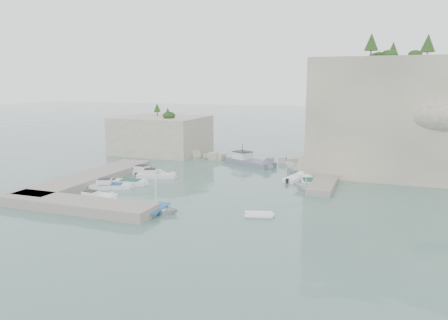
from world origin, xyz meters
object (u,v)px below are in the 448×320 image
(motorboat_a, at_px, (146,174))
(tender_east_d, at_px, (298,173))
(motorboat_c, at_px, (130,184))
(motorboat_f, at_px, (96,202))
(inflatable_dinghy, at_px, (259,216))
(rowboat, at_px, (156,213))
(work_boat, at_px, (250,165))
(motorboat_b, at_px, (156,178))
(motorboat_e, at_px, (101,199))
(motorboat_d, at_px, (111,188))
(tender_east_b, at_px, (308,184))
(tender_east_c, at_px, (295,180))
(tender_east_a, at_px, (307,190))

(motorboat_a, distance_m, tender_east_d, 22.89)
(motorboat_c, relative_size, motorboat_f, 0.96)
(motorboat_f, height_order, inflatable_dinghy, motorboat_f)
(inflatable_dinghy, bearing_deg, tender_east_d, 74.91)
(rowboat, distance_m, work_boat, 29.26)
(motorboat_b, distance_m, motorboat_e, 12.51)
(motorboat_c, distance_m, work_boat, 21.98)
(motorboat_f, height_order, work_boat, work_boat)
(motorboat_e, bearing_deg, motorboat_d, 110.40)
(motorboat_e, xyz_separation_m, work_boat, (10.31, 26.58, 0.00))
(motorboat_c, bearing_deg, motorboat_d, -119.14)
(tender_east_d, height_order, work_boat, work_boat)
(work_boat, bearing_deg, motorboat_a, -106.91)
(motorboat_a, bearing_deg, work_boat, 50.52)
(rowboat, height_order, tender_east_d, tender_east_d)
(motorboat_d, height_order, work_boat, work_boat)
(motorboat_e, distance_m, tender_east_b, 27.21)
(motorboat_e, xyz_separation_m, rowboat, (8.95, -2.64, 0.00))
(motorboat_a, distance_m, rowboat, 19.85)
(motorboat_c, xyz_separation_m, motorboat_d, (-1.08, -2.95, 0.00))
(tender_east_b, bearing_deg, inflatable_dinghy, 154.54)
(motorboat_b, relative_size, tender_east_c, 1.13)
(rowboat, distance_m, tender_east_d, 27.33)
(motorboat_e, bearing_deg, motorboat_b, 86.72)
(motorboat_b, distance_m, inflatable_dinghy, 22.85)
(tender_east_b, distance_m, tender_east_d, 6.88)
(motorboat_f, xyz_separation_m, tender_east_d, (18.70, 24.28, 0.00))
(tender_east_a, height_order, tender_east_c, tender_east_a)
(tender_east_a, relative_size, tender_east_b, 0.69)
(motorboat_d, height_order, rowboat, motorboat_d)
(inflatable_dinghy, relative_size, tender_east_d, 0.61)
(tender_east_d, bearing_deg, motorboat_d, 159.84)
(motorboat_e, bearing_deg, motorboat_f, -75.28)
(inflatable_dinghy, bearing_deg, motorboat_d, 151.48)
(tender_east_b, bearing_deg, work_boat, 30.65)
(motorboat_a, height_order, motorboat_f, same)
(motorboat_c, height_order, tender_east_a, tender_east_a)
(motorboat_b, xyz_separation_m, tender_east_a, (21.74, 0.22, 0.00))
(inflatable_dinghy, xyz_separation_m, tender_east_b, (2.29, 16.49, 0.00))
(motorboat_a, relative_size, tender_east_c, 1.16)
(motorboat_a, xyz_separation_m, motorboat_f, (2.43, -15.47, 0.00))
(motorboat_b, relative_size, tender_east_a, 1.76)
(motorboat_b, height_order, motorboat_d, same)
(motorboat_d, relative_size, inflatable_dinghy, 1.86)
(motorboat_d, height_order, tender_east_b, motorboat_d)
(motorboat_c, distance_m, tender_east_a, 23.50)
(rowboat, height_order, tender_east_a, tender_east_a)
(rowboat, xyz_separation_m, tender_east_c, (10.66, 20.65, 0.00))
(motorboat_f, distance_m, tender_east_c, 27.39)
(motorboat_e, height_order, rowboat, rowboat)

